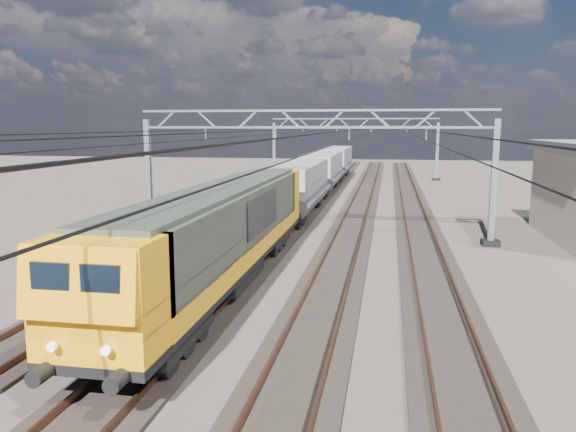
% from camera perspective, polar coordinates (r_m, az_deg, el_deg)
% --- Properties ---
extents(ground, '(160.00, 160.00, 0.00)m').
position_cam_1_polar(ground, '(27.37, 1.26, -4.02)').
color(ground, '#2A251F').
rests_on(ground, ground).
extents(track_outer_west, '(2.60, 140.00, 0.30)m').
position_cam_1_polar(track_outer_west, '(28.88, -10.61, -3.33)').
color(track_outer_west, black).
rests_on(track_outer_west, ground).
extents(track_loco, '(2.60, 140.00, 0.30)m').
position_cam_1_polar(track_loco, '(27.73, -2.84, -3.71)').
color(track_loco, black).
rests_on(track_loco, ground).
extents(track_inner_east, '(2.60, 140.00, 0.30)m').
position_cam_1_polar(track_inner_east, '(27.13, 5.44, -4.03)').
color(track_inner_east, black).
rests_on(track_inner_east, ground).
extents(track_outer_east, '(2.60, 140.00, 0.30)m').
position_cam_1_polar(track_outer_east, '(27.11, 13.92, -4.27)').
color(track_outer_east, black).
rests_on(track_outer_east, ground).
extents(catenary_gantry_mid, '(19.90, 0.90, 7.11)m').
position_cam_1_polar(catenary_gantry_mid, '(30.70, 2.45, 4.79)').
color(catenary_gantry_mid, '#92979F').
rests_on(catenary_gantry_mid, ground).
extents(catenary_gantry_far, '(19.90, 0.90, 7.11)m').
position_cam_1_polar(catenary_gantry_far, '(66.50, 6.69, 7.08)').
color(catenary_gantry_far, '#92979F').
rests_on(catenary_gantry_far, ground).
extents(overhead_wires, '(12.03, 140.00, 0.53)m').
position_cam_1_polar(overhead_wires, '(34.58, 3.38, 8.33)').
color(overhead_wires, black).
rests_on(overhead_wires, ground).
extents(locomotive, '(2.76, 21.10, 3.62)m').
position_cam_1_polar(locomotive, '(21.40, -6.63, -1.45)').
color(locomotive, black).
rests_on(locomotive, ground).
extents(hopper_wagon_lead, '(3.38, 13.00, 3.25)m').
position_cam_1_polar(hopper_wagon_lead, '(38.52, 0.99, 3.18)').
color(hopper_wagon_lead, black).
rests_on(hopper_wagon_lead, ground).
extents(hopper_wagon_mid, '(3.38, 13.00, 3.25)m').
position_cam_1_polar(hopper_wagon_mid, '(52.53, 3.49, 4.76)').
color(hopper_wagon_mid, black).
rests_on(hopper_wagon_mid, ground).
extents(hopper_wagon_third, '(3.38, 13.00, 3.25)m').
position_cam_1_polar(hopper_wagon_third, '(66.62, 4.94, 5.68)').
color(hopper_wagon_third, black).
rests_on(hopper_wagon_third, ground).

